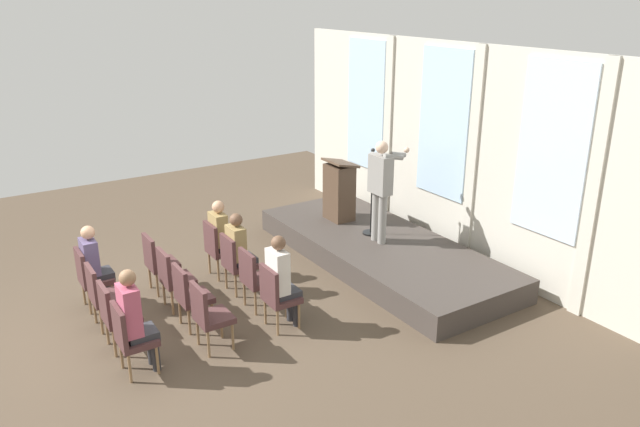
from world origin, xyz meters
name	(u,v)px	position (x,y,z in m)	size (l,w,h in m)	color
ground_plane	(129,332)	(0.00, 0.00, 0.00)	(14.93, 14.93, 0.00)	brown
rear_partition	(445,147)	(0.04, 5.73, 1.89)	(8.40, 0.14, 3.68)	beige
stage_platform	(382,251)	(0.00, 4.42, 0.20)	(5.01, 2.05, 0.40)	#3F3833
speaker	(381,184)	(-0.01, 4.36, 1.42)	(0.51, 0.69, 1.76)	gray
mic_stand	(371,216)	(-0.37, 4.45, 0.73)	(0.28, 0.28, 1.55)	black
lectern	(339,191)	(-1.30, 4.40, 0.95)	(0.60, 0.48, 1.16)	#4C3828
chair_r0_c0	(218,246)	(-0.99, 1.80, 0.53)	(0.46, 0.44, 0.94)	olive
audience_r0_c0	(222,234)	(-0.99, 1.88, 0.73)	(0.36, 0.39, 1.31)	#2D2D33
chair_r0_c1	(235,260)	(-0.33, 1.80, 0.53)	(0.46, 0.44, 0.94)	olive
audience_r0_c1	(240,248)	(-0.33, 1.88, 0.72)	(0.36, 0.39, 1.29)	#2D2D33
chair_r0_c2	(255,276)	(0.33, 1.80, 0.53)	(0.46, 0.44, 0.94)	olive
chair_r0_c3	(277,293)	(0.99, 1.80, 0.53)	(0.46, 0.44, 0.94)	olive
audience_r0_c3	(281,277)	(0.99, 1.88, 0.76)	(0.36, 0.39, 1.38)	#2D2D33
chair_r1_c0	(157,260)	(-0.99, 0.79, 0.53)	(0.46, 0.44, 0.94)	olive
chair_r1_c1	(172,275)	(-0.33, 0.79, 0.53)	(0.46, 0.44, 0.94)	olive
chair_r1_c2	(189,293)	(0.33, 0.79, 0.53)	(0.46, 0.44, 0.94)	olive
chair_r1_c3	(208,313)	(0.99, 0.79, 0.53)	(0.46, 0.44, 0.94)	olive
chair_r2_c0	(90,275)	(-0.99, -0.22, 0.53)	(0.46, 0.44, 0.94)	olive
audience_r2_c0	(94,262)	(-0.99, -0.14, 0.72)	(0.36, 0.39, 1.30)	#2D2D33
chair_r2_c1	(102,293)	(-0.33, -0.22, 0.53)	(0.46, 0.44, 0.94)	olive
chair_r2_c2	(115,312)	(0.33, -0.22, 0.53)	(0.46, 0.44, 0.94)	olive
chair_r2_c3	(130,335)	(0.99, -0.22, 0.53)	(0.46, 0.44, 0.94)	olive
audience_r2_c3	(135,316)	(0.99, -0.14, 0.77)	(0.36, 0.39, 1.39)	#2D2D33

